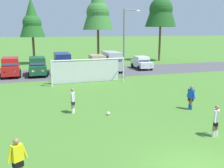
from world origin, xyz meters
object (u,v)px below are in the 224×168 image
(parked_car_slot_left, at_px, (38,66))
(parked_car_slot_right, at_px, (142,63))
(soccer_goal, at_px, (87,70))
(parked_car_slot_far_left, at_px, (11,67))
(soccer_ball, at_px, (108,113))
(parked_car_slot_center_left, at_px, (62,63))
(parked_car_slot_center, at_px, (97,63))
(referee, at_px, (18,160))
(street_lamp, at_px, (125,43))
(player_midfield_center, at_px, (216,121))
(player_defender_far, at_px, (191,97))
(player_striker_near, at_px, (73,101))
(parked_car_slot_center_right, at_px, (112,61))

(parked_car_slot_left, relative_size, parked_car_slot_right, 1.08)
(soccer_goal, bearing_deg, parked_car_slot_far_left, 140.62)
(soccer_ball, relative_size, soccer_goal, 0.03)
(parked_car_slot_far_left, height_order, parked_car_slot_center_left, parked_car_slot_center_left)
(parked_car_slot_center, relative_size, parked_car_slot_right, 1.10)
(referee, relative_size, street_lamp, 0.22)
(player_midfield_center, xyz_separation_m, player_defender_far, (1.46, 4.28, 0.00))
(player_striker_near, bearing_deg, parked_car_slot_center, 70.31)
(referee, xyz_separation_m, street_lamp, (10.54, 17.65, 3.06))
(soccer_ball, height_order, parked_car_slot_left, parked_car_slot_left)
(parked_car_slot_far_left, bearing_deg, soccer_ball, -67.84)
(parked_car_slot_far_left, distance_m, parked_car_slot_center, 10.37)
(parked_car_slot_center_right, bearing_deg, street_lamp, -91.09)
(referee, xyz_separation_m, player_striker_near, (3.03, 7.08, 0.00))
(player_midfield_center, height_order, parked_car_slot_far_left, parked_car_slot_far_left)
(player_defender_far, xyz_separation_m, parked_car_slot_center_left, (-6.53, 17.43, 0.52))
(soccer_ball, distance_m, parked_car_slot_center_left, 17.01)
(referee, distance_m, parked_car_slot_center_left, 23.30)
(parked_car_slot_far_left, bearing_deg, player_midfield_center, -62.90)
(player_striker_near, relative_size, street_lamp, 0.22)
(referee, relative_size, parked_car_slot_left, 0.36)
(street_lamp, bearing_deg, parked_car_slot_right, 51.94)
(referee, relative_size, parked_car_slot_center, 0.35)
(player_midfield_center, distance_m, parked_car_slot_right, 23.11)
(parked_car_slot_left, distance_m, parked_car_slot_center_right, 9.41)
(parked_car_slot_left, distance_m, parked_car_slot_right, 13.96)
(referee, height_order, parked_car_slot_center_right, parked_car_slot_center_right)
(referee, distance_m, parked_car_slot_far_left, 22.85)
(parked_car_slot_center_left, bearing_deg, soccer_goal, -74.97)
(referee, bearing_deg, parked_car_slot_center_right, 65.07)
(player_striker_near, height_order, parked_car_slot_center, parked_car_slot_center)
(player_defender_far, relative_size, parked_car_slot_left, 0.36)
(soccer_goal, bearing_deg, street_lamp, 14.71)
(parked_car_slot_center_right, bearing_deg, parked_car_slot_far_left, -179.45)
(parked_car_slot_center_left, bearing_deg, player_defender_far, -69.45)
(player_striker_near, distance_m, street_lamp, 13.33)
(player_midfield_center, xyz_separation_m, parked_car_slot_center_left, (-5.07, 21.71, 0.52))
(parked_car_slot_left, xyz_separation_m, parked_car_slot_center_right, (9.40, 0.41, 0.23))
(parked_car_slot_left, height_order, street_lamp, street_lamp)
(soccer_ball, distance_m, parked_car_slot_center_right, 17.85)
(player_midfield_center, bearing_deg, player_defender_far, 71.10)
(parked_car_slot_center_left, xyz_separation_m, parked_car_slot_center_right, (6.43, -0.02, 0.00))
(soccer_goal, relative_size, player_defender_far, 4.57)
(referee, xyz_separation_m, parked_car_slot_center_left, (4.22, 22.91, 0.52))
(referee, relative_size, parked_car_slot_center_left, 0.34)
(soccer_ball, bearing_deg, player_midfield_center, -48.65)
(soccer_goal, bearing_deg, soccer_ball, -94.71)
(parked_car_slot_far_left, bearing_deg, parked_car_slot_left, -5.56)
(street_lamp, bearing_deg, soccer_goal, -165.29)
(player_defender_far, height_order, parked_car_slot_right, parked_car_slot_right)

